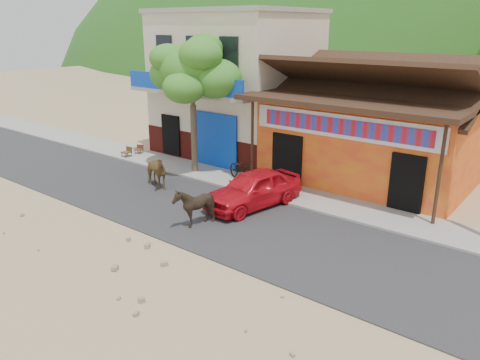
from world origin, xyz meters
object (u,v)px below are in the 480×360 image
Objects in this scene: tree at (193,105)px; cafe_chair_right at (126,148)px; cow_tan at (154,171)px; cow_dark at (194,206)px; scooter at (241,170)px; cafe_chair_left at (139,146)px; red_car at (253,189)px.

cafe_chair_right is at bearing -175.12° from tree.
cow_dark is (4.00, -1.82, -0.00)m from cow_tan.
cafe_chair_left is at bearing 110.72° from scooter.
scooter is 2.07× the size of cafe_chair_right.
scooter is at bearing 5.21° from cafe_chair_right.
red_car is (4.57, -1.70, -2.40)m from tree.
cow_tan is at bearing -158.53° from red_car.
tree reaches higher than cafe_chair_right.
cow_dark is at bearing -46.69° from tree.
tree is at bearing 5.72° from cafe_chair_right.
cow_tan and cow_dark have the same top height.
cow_tan is (0.10, -2.53, -2.39)m from tree.
cafe_chair_left is at bearing 177.63° from red_car.
red_car is at bearing 137.07° from cow_dark.
cafe_chair_right is (-8.97, 1.32, -0.15)m from red_car.
cafe_chair_left is at bearing 174.45° from tree.
cafe_chair_right is (-6.94, -0.53, -0.04)m from scooter.
scooter is (-1.56, 4.50, -0.12)m from cow_dark.
tree is 3.57m from scooter.
cow_tan is at bearing -24.72° from cafe_chair_right.
cafe_chair_right is (-8.50, 3.97, -0.16)m from cow_dark.
cafe_chair_left is at bearing -152.14° from cow_dark.
red_car is 2.15× the size of scooter.
cow_tan reaches higher than scooter.
scooter is at bearing 166.32° from cow_dark.
tree is 7.58× the size of cafe_chair_left.
cow_tan is 2.07× the size of cafe_chair_left.
cow_tan is at bearing -54.18° from cafe_chair_left.
cow_dark reaches higher than red_car.
tree reaches higher than scooter.
cafe_chair_left is at bearing 69.47° from cow_tan.
cow_dark reaches higher than cafe_chair_right.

